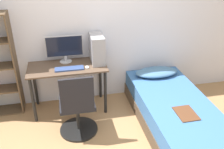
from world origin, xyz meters
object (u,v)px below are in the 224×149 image
(keyboard, at_px, (69,69))
(pc_tower, at_px, (97,49))
(office_chair, at_px, (78,111))
(bed, at_px, (174,113))
(monitor, at_px, (65,48))

(keyboard, height_order, pc_tower, pc_tower)
(office_chair, height_order, bed, office_chair)
(office_chair, bearing_deg, monitor, 96.29)
(bed, height_order, keyboard, keyboard)
(keyboard, bearing_deg, pc_tower, 22.09)
(bed, bearing_deg, keyboard, 155.96)
(bed, bearing_deg, monitor, 147.61)
(keyboard, distance_m, pc_tower, 0.50)
(office_chair, relative_size, bed, 0.46)
(bed, height_order, monitor, monitor)
(bed, xyz_separation_m, keyboard, (-1.38, 0.61, 0.53))
(monitor, relative_size, keyboard, 1.34)
(monitor, distance_m, pc_tower, 0.48)
(office_chair, bearing_deg, bed, -4.61)
(bed, relative_size, monitor, 3.67)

